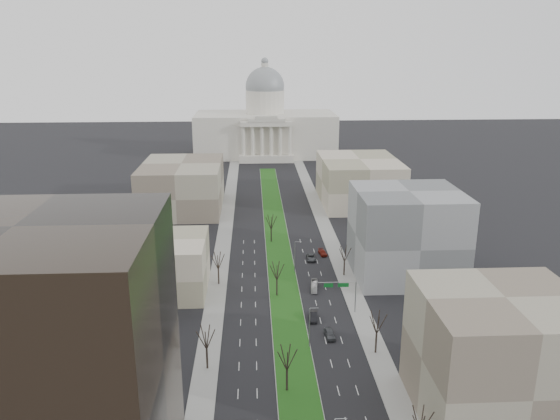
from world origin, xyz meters
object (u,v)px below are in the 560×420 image
object	(u,v)px
car_grey_near	(330,334)
box_van	(314,286)
car_black	(313,316)
car_red	(323,253)
car_grey_far	(311,257)

from	to	relation	value
car_grey_near	box_van	xyz separation A→B (m)	(-0.59, 24.68, 0.09)
car_black	box_van	distance (m)	16.54
car_grey_near	car_red	size ratio (longest dim) A/B	1.01
car_red	car_grey_far	distance (m)	5.54
car_black	car_red	world-z (taller)	car_black
box_van	car_black	bearing A→B (deg)	-89.63
car_black	car_red	distance (m)	41.44
car_red	car_grey_far	world-z (taller)	car_grey_far
car_grey_near	car_black	size ratio (longest dim) A/B	0.94
car_black	car_grey_far	size ratio (longest dim) A/B	0.92
car_grey_near	car_grey_far	bearing A→B (deg)	84.73
car_black	car_grey_near	bearing A→B (deg)	-66.32
car_red	car_grey_far	xyz separation A→B (m)	(-3.94, -3.88, 0.08)
car_red	car_grey_near	bearing A→B (deg)	-104.06
car_grey_near	car_red	world-z (taller)	car_grey_near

